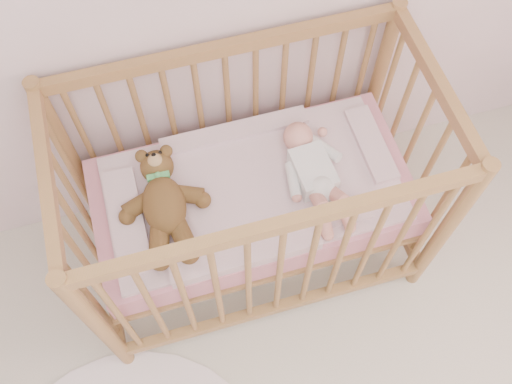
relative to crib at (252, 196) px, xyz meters
name	(u,v)px	position (x,y,z in m)	size (l,w,h in m)	color
crib	(252,196)	(0.00, 0.00, 0.00)	(1.36, 0.76, 1.00)	#9F6C43
mattress	(252,197)	(0.00, 0.00, -0.01)	(1.22, 0.62, 0.13)	pink
blanket	(252,188)	(0.00, 0.00, 0.06)	(1.10, 0.58, 0.06)	pink
baby	(313,168)	(0.23, -0.02, 0.14)	(0.25, 0.52, 0.13)	white
teddy_bear	(164,204)	(-0.33, -0.02, 0.15)	(0.35, 0.50, 0.14)	brown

